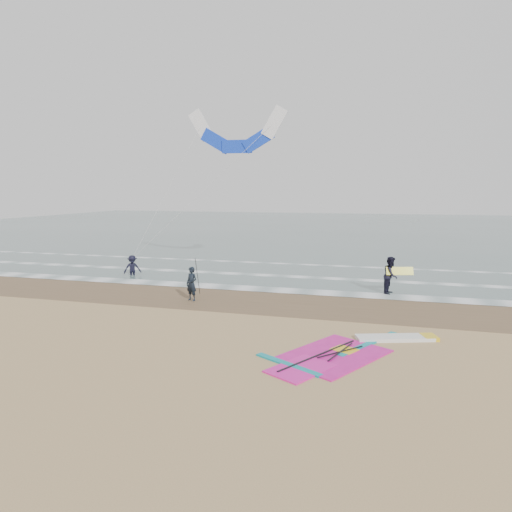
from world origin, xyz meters
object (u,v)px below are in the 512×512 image
(surf_kite, at_px, (237,135))
(person_wading, at_px, (132,263))
(person_standing, at_px, (192,284))
(person_walking, at_px, (391,275))
(windsurf_rig, at_px, (352,350))

(surf_kite, bearing_deg, person_wading, -147.01)
(person_standing, bearing_deg, surf_kite, 112.59)
(person_walking, height_order, person_wading, person_walking)
(windsurf_rig, relative_size, person_standing, 3.56)
(windsurf_rig, bearing_deg, person_walking, 81.63)
(person_standing, distance_m, surf_kite, 11.28)
(person_standing, xyz_separation_m, person_walking, (8.81, 3.91, 0.13))
(windsurf_rig, height_order, person_walking, person_walking)
(windsurf_rig, xyz_separation_m, person_wading, (-13.40, 9.71, 0.75))
(person_standing, relative_size, surf_kite, 0.17)
(windsurf_rig, distance_m, person_standing, 8.98)
(person_standing, bearing_deg, windsurf_rig, -13.49)
(windsurf_rig, xyz_separation_m, surf_kite, (-7.98, 13.23, 8.30))
(surf_kite, bearing_deg, windsurf_rig, -58.89)
(person_walking, height_order, surf_kite, surf_kite)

